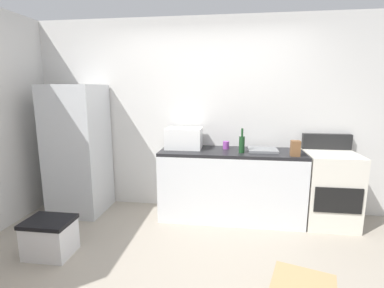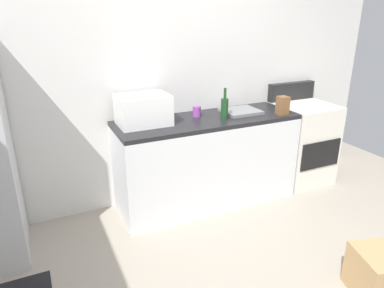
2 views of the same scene
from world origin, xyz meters
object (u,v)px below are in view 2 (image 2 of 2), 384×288
(wine_bottle, at_px, (225,108))
(coffee_mug, at_px, (197,111))
(microwave, at_px, (143,110))
(knife_block, at_px, (283,105))
(stove_oven, at_px, (301,142))

(wine_bottle, distance_m, coffee_mug, 0.28)
(microwave, relative_size, knife_block, 2.56)
(stove_oven, xyz_separation_m, wine_bottle, (-1.09, -0.11, 0.54))
(microwave, distance_m, wine_bottle, 0.76)
(wine_bottle, height_order, knife_block, wine_bottle)
(stove_oven, xyz_separation_m, knife_block, (-0.48, -0.20, 0.52))
(stove_oven, bearing_deg, coffee_mug, 175.92)
(knife_block, bearing_deg, microwave, 169.01)
(wine_bottle, xyz_separation_m, knife_block, (0.61, -0.09, -0.02))
(coffee_mug, relative_size, knife_block, 0.56)
(stove_oven, xyz_separation_m, coffee_mug, (-1.29, 0.09, 0.48))
(coffee_mug, xyz_separation_m, knife_block, (0.80, -0.29, 0.04))
(microwave, height_order, knife_block, microwave)
(coffee_mug, bearing_deg, microwave, -177.10)
(microwave, distance_m, knife_block, 1.38)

